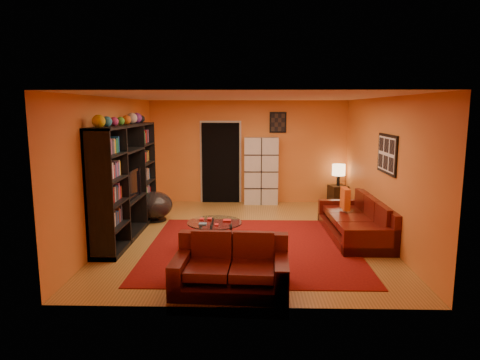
{
  "coord_description": "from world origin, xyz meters",
  "views": [
    {
      "loc": [
        0.07,
        -7.88,
        2.39
      ],
      "look_at": [
        -0.13,
        0.1,
        1.06
      ],
      "focal_mm": 32.0,
      "sensor_mm": 36.0,
      "label": 1
    }
  ],
  "objects_px": {
    "loveseat": "(231,268)",
    "table_lamp": "(339,170)",
    "tv": "(128,184)",
    "coffee_table": "(215,225)",
    "entertainment_unit": "(126,181)",
    "side_table": "(338,195)",
    "sofa": "(360,222)",
    "bowl_chair": "(154,205)",
    "storage_cabinet": "(261,171)"
  },
  "relations": [
    {
      "from": "sofa",
      "to": "loveseat",
      "type": "xyz_separation_m",
      "value": [
        -2.33,
        -2.43,
        0.0
      ]
    },
    {
      "from": "storage_cabinet",
      "to": "side_table",
      "type": "bearing_deg",
      "value": -3.72
    },
    {
      "from": "entertainment_unit",
      "to": "storage_cabinet",
      "type": "bearing_deg",
      "value": 47.03
    },
    {
      "from": "tv",
      "to": "sofa",
      "type": "bearing_deg",
      "value": -89.17
    },
    {
      "from": "sofa",
      "to": "table_lamp",
      "type": "xyz_separation_m",
      "value": [
        0.11,
        2.64,
        0.6
      ]
    },
    {
      "from": "loveseat",
      "to": "table_lamp",
      "type": "bearing_deg",
      "value": -22.49
    },
    {
      "from": "loveseat",
      "to": "sofa",
      "type": "bearing_deg",
      "value": -40.58
    },
    {
      "from": "coffee_table",
      "to": "bowl_chair",
      "type": "distance_m",
      "value": 2.36
    },
    {
      "from": "entertainment_unit",
      "to": "sofa",
      "type": "bearing_deg",
      "value": 0.21
    },
    {
      "from": "tv",
      "to": "loveseat",
      "type": "distance_m",
      "value": 3.21
    },
    {
      "from": "entertainment_unit",
      "to": "loveseat",
      "type": "height_order",
      "value": "entertainment_unit"
    },
    {
      "from": "entertainment_unit",
      "to": "side_table",
      "type": "bearing_deg",
      "value": 30.43
    },
    {
      "from": "bowl_chair",
      "to": "side_table",
      "type": "height_order",
      "value": "bowl_chair"
    },
    {
      "from": "loveseat",
      "to": "side_table",
      "type": "height_order",
      "value": "loveseat"
    },
    {
      "from": "storage_cabinet",
      "to": "tv",
      "type": "bearing_deg",
      "value": -131.43
    },
    {
      "from": "storage_cabinet",
      "to": "bowl_chair",
      "type": "relative_size",
      "value": 2.16
    },
    {
      "from": "storage_cabinet",
      "to": "entertainment_unit",
      "type": "bearing_deg",
      "value": -132.45
    },
    {
      "from": "side_table",
      "to": "loveseat",
      "type": "bearing_deg",
      "value": -115.63
    },
    {
      "from": "tv",
      "to": "storage_cabinet",
      "type": "relative_size",
      "value": 0.56
    },
    {
      "from": "entertainment_unit",
      "to": "coffee_table",
      "type": "relative_size",
      "value": 3.19
    },
    {
      "from": "tv",
      "to": "sofa",
      "type": "distance_m",
      "value": 4.42
    },
    {
      "from": "bowl_chair",
      "to": "loveseat",
      "type": "bearing_deg",
      "value": -62.36
    },
    {
      "from": "bowl_chair",
      "to": "entertainment_unit",
      "type": "bearing_deg",
      "value": -104.66
    },
    {
      "from": "sofa",
      "to": "table_lamp",
      "type": "bearing_deg",
      "value": 86.51
    },
    {
      "from": "coffee_table",
      "to": "tv",
      "type": "bearing_deg",
      "value": 155.93
    },
    {
      "from": "sofa",
      "to": "table_lamp",
      "type": "height_order",
      "value": "table_lamp"
    },
    {
      "from": "sofa",
      "to": "coffee_table",
      "type": "height_order",
      "value": "sofa"
    },
    {
      "from": "entertainment_unit",
      "to": "storage_cabinet",
      "type": "distance_m",
      "value": 3.83
    },
    {
      "from": "bowl_chair",
      "to": "side_table",
      "type": "xyz_separation_m",
      "value": [
        4.25,
        1.61,
        -0.09
      ]
    },
    {
      "from": "tv",
      "to": "entertainment_unit",
      "type": "bearing_deg",
      "value": 46.84
    },
    {
      "from": "bowl_chair",
      "to": "coffee_table",
      "type": "bearing_deg",
      "value": -51.77
    },
    {
      "from": "loveseat",
      "to": "bowl_chair",
      "type": "relative_size",
      "value": 2.0
    },
    {
      "from": "coffee_table",
      "to": "side_table",
      "type": "height_order",
      "value": "side_table"
    },
    {
      "from": "tv",
      "to": "coffee_table",
      "type": "bearing_deg",
      "value": -114.07
    },
    {
      "from": "tv",
      "to": "table_lamp",
      "type": "relative_size",
      "value": 1.75
    },
    {
      "from": "sofa",
      "to": "loveseat",
      "type": "bearing_deg",
      "value": -134.87
    },
    {
      "from": "bowl_chair",
      "to": "sofa",
      "type": "bearing_deg",
      "value": -14.03
    },
    {
      "from": "table_lamp",
      "to": "side_table",
      "type": "bearing_deg",
      "value": -90.0
    },
    {
      "from": "tv",
      "to": "coffee_table",
      "type": "relative_size",
      "value": 1.0
    },
    {
      "from": "coffee_table",
      "to": "table_lamp",
      "type": "xyz_separation_m",
      "value": [
        2.79,
        3.46,
        0.45
      ]
    },
    {
      "from": "storage_cabinet",
      "to": "side_table",
      "type": "relative_size",
      "value": 3.37
    },
    {
      "from": "coffee_table",
      "to": "table_lamp",
      "type": "relative_size",
      "value": 1.76
    },
    {
      "from": "bowl_chair",
      "to": "side_table",
      "type": "distance_m",
      "value": 4.54
    },
    {
      "from": "entertainment_unit",
      "to": "storage_cabinet",
      "type": "xyz_separation_m",
      "value": [
        2.61,
        2.8,
        -0.21
      ]
    },
    {
      "from": "sofa",
      "to": "loveseat",
      "type": "height_order",
      "value": "same"
    },
    {
      "from": "tv",
      "to": "coffee_table",
      "type": "distance_m",
      "value": 1.93
    },
    {
      "from": "table_lamp",
      "to": "coffee_table",
      "type": "bearing_deg",
      "value": -128.94
    },
    {
      "from": "table_lamp",
      "to": "entertainment_unit",
      "type": "bearing_deg",
      "value": -149.57
    },
    {
      "from": "entertainment_unit",
      "to": "table_lamp",
      "type": "distance_m",
      "value": 5.25
    },
    {
      "from": "coffee_table",
      "to": "storage_cabinet",
      "type": "bearing_deg",
      "value": 76.31
    }
  ]
}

